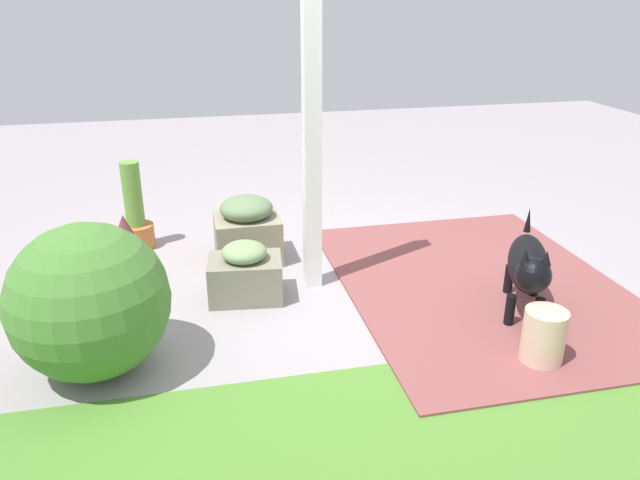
% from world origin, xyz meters
% --- Properties ---
extents(ground_plane, '(12.00, 12.00, 0.00)m').
position_xyz_m(ground_plane, '(0.00, 0.00, 0.00)').
color(ground_plane, gray).
extents(brick_path, '(1.80, 2.40, 0.02)m').
position_xyz_m(brick_path, '(-0.87, 0.26, 0.01)').
color(brick_path, brown).
rests_on(brick_path, ground).
extents(porch_pillar, '(0.11, 0.11, 2.32)m').
position_xyz_m(porch_pillar, '(0.22, -0.03, 1.16)').
color(porch_pillar, white).
rests_on(porch_pillar, ground).
extents(stone_planter_nearest, '(0.47, 0.41, 0.48)m').
position_xyz_m(stone_planter_nearest, '(0.60, -0.53, 0.23)').
color(stone_planter_nearest, gray).
rests_on(stone_planter_nearest, ground).
extents(stone_planter_near, '(0.50, 0.39, 0.38)m').
position_xyz_m(stone_planter_near, '(0.68, 0.07, 0.17)').
color(stone_planter_near, gray).
rests_on(stone_planter_near, ground).
extents(round_shrub, '(0.81, 0.81, 0.81)m').
position_xyz_m(round_shrub, '(1.52, 0.72, 0.40)').
color(round_shrub, '#457A31').
rests_on(round_shrub, ground).
extents(terracotta_pot_spiky, '(0.30, 0.30, 0.48)m').
position_xyz_m(terracotta_pot_spiky, '(1.43, -0.35, 0.23)').
color(terracotta_pot_spiky, '#AB502F').
rests_on(terracotta_pot_spiky, ground).
extents(terracotta_pot_tall, '(0.26, 0.26, 0.67)m').
position_xyz_m(terracotta_pot_tall, '(1.40, -0.94, 0.24)').
color(terracotta_pot_tall, '#B66733').
rests_on(terracotta_pot_tall, ground).
extents(dog, '(0.54, 0.81, 0.58)m').
position_xyz_m(dog, '(-0.93, 0.68, 0.34)').
color(dog, black).
rests_on(dog, ground).
extents(ceramic_urn, '(0.22, 0.22, 0.31)m').
position_xyz_m(ceramic_urn, '(-0.77, 1.16, 0.16)').
color(ceramic_urn, beige).
rests_on(ceramic_urn, ground).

